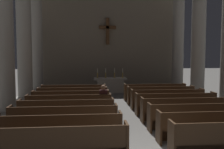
# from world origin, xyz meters

# --- Properties ---
(pew_left_row_1) EXTENTS (3.45, 0.50, 0.95)m
(pew_left_row_1) POSITION_xyz_m (-2.25, -0.04, 0.48)
(pew_left_row_1) COLOR #422B19
(pew_left_row_1) RESTS_ON ground
(pew_left_row_2) EXTENTS (3.45, 0.50, 0.95)m
(pew_left_row_2) POSITION_xyz_m (-2.25, 1.09, 0.48)
(pew_left_row_2) COLOR #422B19
(pew_left_row_2) RESTS_ON ground
(pew_left_row_3) EXTENTS (3.45, 0.50, 0.95)m
(pew_left_row_3) POSITION_xyz_m (-2.25, 2.23, 0.48)
(pew_left_row_3) COLOR #422B19
(pew_left_row_3) RESTS_ON ground
(pew_left_row_4) EXTENTS (3.45, 0.50, 0.95)m
(pew_left_row_4) POSITION_xyz_m (-2.25, 3.36, 0.48)
(pew_left_row_4) COLOR #422B19
(pew_left_row_4) RESTS_ON ground
(pew_left_row_5) EXTENTS (3.45, 0.50, 0.95)m
(pew_left_row_5) POSITION_xyz_m (-2.25, 4.49, 0.48)
(pew_left_row_5) COLOR #422B19
(pew_left_row_5) RESTS_ON ground
(pew_left_row_6) EXTENTS (3.45, 0.50, 0.95)m
(pew_left_row_6) POSITION_xyz_m (-2.25, 5.63, 0.48)
(pew_left_row_6) COLOR #422B19
(pew_left_row_6) RESTS_ON ground
(pew_left_row_7) EXTENTS (3.45, 0.50, 0.95)m
(pew_left_row_7) POSITION_xyz_m (-2.25, 6.76, 0.48)
(pew_left_row_7) COLOR #422B19
(pew_left_row_7) RESTS_ON ground
(pew_left_row_8) EXTENTS (3.45, 0.50, 0.95)m
(pew_left_row_8) POSITION_xyz_m (-2.25, 7.90, 0.48)
(pew_left_row_8) COLOR #422B19
(pew_left_row_8) RESTS_ON ground
(pew_right_row_2) EXTENTS (3.45, 0.50, 0.95)m
(pew_right_row_2) POSITION_xyz_m (2.25, 1.09, 0.48)
(pew_right_row_2) COLOR #422B19
(pew_right_row_2) RESTS_ON ground
(pew_right_row_3) EXTENTS (3.45, 0.50, 0.95)m
(pew_right_row_3) POSITION_xyz_m (2.25, 2.23, 0.48)
(pew_right_row_3) COLOR #422B19
(pew_right_row_3) RESTS_ON ground
(pew_right_row_4) EXTENTS (3.45, 0.50, 0.95)m
(pew_right_row_4) POSITION_xyz_m (2.25, 3.36, 0.48)
(pew_right_row_4) COLOR #422B19
(pew_right_row_4) RESTS_ON ground
(pew_right_row_5) EXTENTS (3.45, 0.50, 0.95)m
(pew_right_row_5) POSITION_xyz_m (2.25, 4.49, 0.48)
(pew_right_row_5) COLOR #422B19
(pew_right_row_5) RESTS_ON ground
(pew_right_row_6) EXTENTS (3.45, 0.50, 0.95)m
(pew_right_row_6) POSITION_xyz_m (2.25, 5.63, 0.48)
(pew_right_row_6) COLOR #422B19
(pew_right_row_6) RESTS_ON ground
(pew_right_row_7) EXTENTS (3.45, 0.50, 0.95)m
(pew_right_row_7) POSITION_xyz_m (2.25, 6.76, 0.48)
(pew_right_row_7) COLOR #422B19
(pew_right_row_7) RESTS_ON ground
(pew_right_row_8) EXTENTS (3.45, 0.50, 0.95)m
(pew_right_row_8) POSITION_xyz_m (2.25, 7.90, 0.48)
(pew_right_row_8) COLOR #422B19
(pew_right_row_8) RESTS_ON ground
(column_left_second) EXTENTS (1.19, 1.19, 7.25)m
(column_left_second) POSITION_xyz_m (-4.92, 5.01, 3.54)
(column_left_second) COLOR #ADA89E
(column_left_second) RESTS_ON ground
(column_left_third) EXTENTS (1.19, 1.19, 7.25)m
(column_left_third) POSITION_xyz_m (-4.92, 8.35, 3.54)
(column_left_third) COLOR #ADA89E
(column_left_third) RESTS_ON ground
(column_right_third) EXTENTS (1.19, 1.19, 7.25)m
(column_right_third) POSITION_xyz_m (4.92, 8.35, 3.54)
(column_right_third) COLOR #ADA89E
(column_right_third) RESTS_ON ground
(column_left_fourth) EXTENTS (1.19, 1.19, 7.25)m
(column_left_fourth) POSITION_xyz_m (-4.92, 11.69, 3.54)
(column_left_fourth) COLOR #ADA89E
(column_left_fourth) RESTS_ON ground
(column_right_fourth) EXTENTS (1.19, 1.19, 7.25)m
(column_right_fourth) POSITION_xyz_m (4.92, 11.69, 3.54)
(column_right_fourth) COLOR #ADA89E
(column_right_fourth) RESTS_ON ground
(altar) EXTENTS (2.20, 0.90, 1.01)m
(altar) POSITION_xyz_m (0.00, 10.99, 0.53)
(altar) COLOR #A8A399
(altar) RESTS_ON ground
(candlestick_outer_left) EXTENTS (0.16, 0.16, 0.64)m
(candlestick_outer_left) POSITION_xyz_m (-0.85, 10.99, 1.21)
(candlestick_outer_left) COLOR #B79338
(candlestick_outer_left) RESTS_ON altar
(candlestick_inner_left) EXTENTS (0.16, 0.16, 0.64)m
(candlestick_inner_left) POSITION_xyz_m (-0.30, 10.99, 1.21)
(candlestick_inner_left) COLOR #B79338
(candlestick_inner_left) RESTS_ON altar
(candlestick_inner_right) EXTENTS (0.16, 0.16, 0.64)m
(candlestick_inner_right) POSITION_xyz_m (0.30, 10.99, 1.21)
(candlestick_inner_right) COLOR #B79338
(candlestick_inner_right) RESTS_ON altar
(candlestick_outer_right) EXTENTS (0.16, 0.16, 0.64)m
(candlestick_outer_right) POSITION_xyz_m (0.85, 10.99, 1.21)
(candlestick_outer_right) COLOR #B79338
(candlestick_outer_right) RESTS_ON altar
(apse_with_cross) EXTENTS (11.11, 0.49, 7.82)m
(apse_with_cross) POSITION_xyz_m (0.00, 13.35, 3.91)
(apse_with_cross) COLOR gray
(apse_with_cross) RESTS_ON ground
(lone_worshipper) EXTENTS (0.32, 0.43, 1.32)m
(lone_worshipper) POSITION_xyz_m (-0.85, 4.53, 0.69)
(lone_worshipper) COLOR #26262B
(lone_worshipper) RESTS_ON ground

